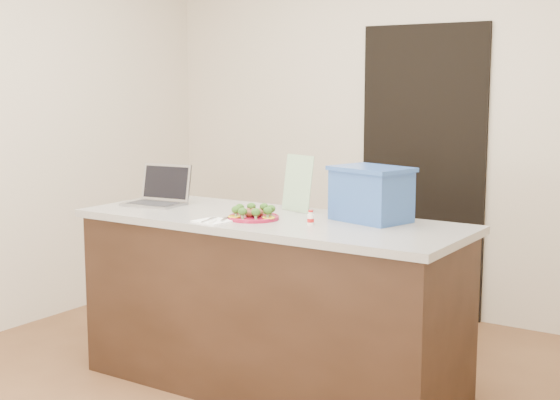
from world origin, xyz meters
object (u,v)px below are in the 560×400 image
Objects in this scene: island at (270,303)px; yogurt_bottle at (311,219)px; napkin at (214,221)px; blue_box at (371,194)px; laptop at (160,194)px; chair at (358,259)px; plate at (254,217)px.

yogurt_bottle is (0.29, -0.07, 0.49)m from island.
napkin is 0.80m from blue_box.
napkin is 0.49m from yogurt_bottle.
chair is at bearing 30.27° from laptop.
yogurt_bottle is at bearing -93.49° from chair.
island is 0.57m from yogurt_bottle.
plate is 0.74m from laptop.
island is at bearing 165.97° from yogurt_bottle.
laptop is (-1.06, 0.09, 0.03)m from yogurt_bottle.
napkin is 0.67m from laptop.
island is 6.01× the size of laptop.
chair reaches higher than plate.
blue_box reaches higher than laptop.
yogurt_bottle is 0.21× the size of laptop.
napkin is (-0.16, -0.26, 0.46)m from island.
island is 7.85× the size of plate.
napkin is at bearing -129.76° from blue_box.
island is at bearing 58.42° from napkin.
napkin is at bearing -121.39° from chair.
yogurt_bottle is 1.06m from laptop.
blue_box is (0.52, 0.28, 0.13)m from plate.
laptop is 1.21m from chair.
island is 0.55m from napkin.
plate reaches higher than island.
blue_box is (0.64, 0.45, 0.13)m from napkin.
chair is (0.91, 0.69, -0.40)m from laptop.
napkin is 0.16× the size of chair.
laptop is 0.79× the size of blue_box.
plate is 0.26× the size of chair.
laptop reaches higher than island.
laptop is at bearing 155.31° from napkin.
napkin is 0.48× the size of laptop.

